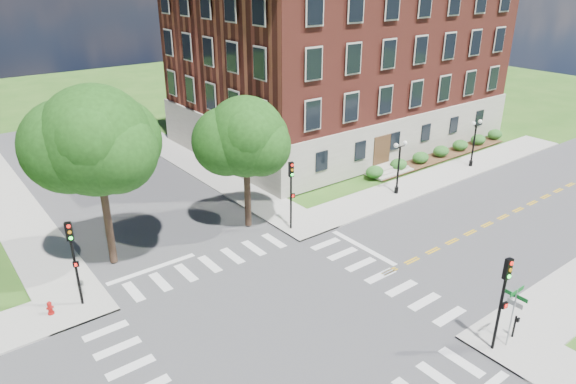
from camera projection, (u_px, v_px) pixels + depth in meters
ground at (281, 324)px, 25.75m from camera, size 160.00×160.00×0.00m
road_ew at (281, 324)px, 25.75m from camera, size 90.00×12.00×0.01m
road_ns at (281, 324)px, 25.75m from camera, size 12.00×90.00×0.01m
sidewalk_ne at (316, 170)px, 45.54m from camera, size 34.00×34.00×0.12m
crosswalk_east at (380, 276)px, 29.78m from camera, size 2.20×10.20×0.02m
stop_bar_east at (363, 248)px, 32.87m from camera, size 0.40×5.50×0.00m
main_building at (340, 57)px, 51.93m from camera, size 30.60×22.40×16.50m
shrub_row at (440, 158)px, 48.74m from camera, size 18.00×2.00×1.30m
tree_c at (96, 141)px, 28.07m from camera, size 6.20×6.20×10.76m
tree_d at (246, 137)px, 33.09m from camera, size 5.28×5.28×9.01m
traffic_signal_se at (503, 293)px, 22.68m from camera, size 0.35×0.40×4.80m
traffic_signal_ne at (291, 187)px, 33.88m from camera, size 0.36×0.42×4.80m
traffic_signal_nw at (73, 253)px, 25.90m from camera, size 0.38×0.46×4.80m
twin_lamp_west at (399, 164)px, 39.76m from camera, size 1.36×0.36×4.23m
twin_lamp_east at (474, 140)px, 45.43m from camera, size 1.36×0.36×4.23m
street_sign_pole at (514, 306)px, 23.24m from camera, size 1.10×1.10×3.10m
push_button_post at (515, 325)px, 24.37m from camera, size 0.14×0.21×1.20m
fire_hydrant at (50, 308)px, 26.16m from camera, size 0.35×0.35×0.75m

